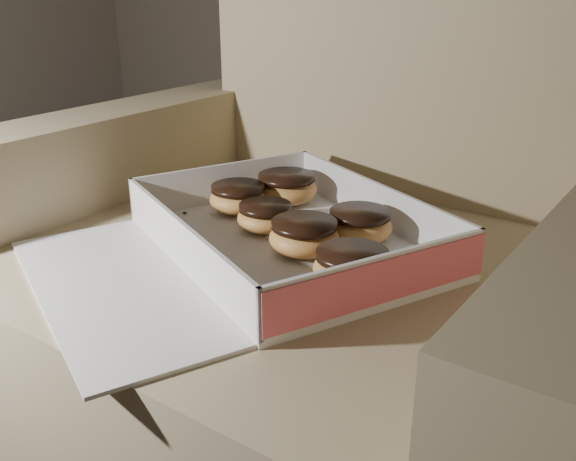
# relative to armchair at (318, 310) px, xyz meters

# --- Properties ---
(armchair) EXTENTS (0.96, 0.81, 1.00)m
(armchair) POSITION_rel_armchair_xyz_m (0.00, 0.00, 0.00)
(armchair) COLOR tan
(armchair) RESTS_ON floor
(bakery_box) EXTENTS (0.60, 0.64, 0.07)m
(bakery_box) POSITION_rel_armchair_xyz_m (-0.02, -0.12, 0.15)
(bakery_box) COLOR silver
(bakery_box) RESTS_ON armchair
(donut_a) EXTENTS (0.10, 0.10, 0.05)m
(donut_a) POSITION_rel_armchair_xyz_m (-0.11, 0.07, 0.17)
(donut_a) COLOR gold
(donut_a) RESTS_ON bakery_box
(donut_b) EXTENTS (0.10, 0.10, 0.05)m
(donut_b) POSITION_rel_armchair_xyz_m (0.14, -0.14, 0.17)
(donut_b) COLOR gold
(donut_b) RESTS_ON bakery_box
(donut_c) EXTENTS (0.09, 0.09, 0.05)m
(donut_c) POSITION_rel_armchair_xyz_m (0.07, -0.01, 0.17)
(donut_c) COLOR gold
(donut_c) RESTS_ON bakery_box
(donut_d) EXTENTS (0.09, 0.09, 0.05)m
(donut_d) POSITION_rel_armchair_xyz_m (-0.15, -0.01, 0.17)
(donut_d) COLOR gold
(donut_d) RESTS_ON bakery_box
(donut_e) EXTENTS (0.08, 0.08, 0.04)m
(donut_e) POSITION_rel_armchair_xyz_m (-0.06, -0.05, 0.16)
(donut_e) COLOR gold
(donut_e) RESTS_ON bakery_box
(donut_f) EXTENTS (0.10, 0.10, 0.05)m
(donut_f) POSITION_rel_armchair_xyz_m (0.03, -0.09, 0.17)
(donut_f) COLOR gold
(donut_f) RESTS_ON bakery_box
(crumb_a) EXTENTS (0.01, 0.01, 0.00)m
(crumb_a) POSITION_rel_armchair_xyz_m (0.15, -0.20, 0.14)
(crumb_a) COLOR black
(crumb_a) RESTS_ON bakery_box
(crumb_b) EXTENTS (0.01, 0.01, 0.00)m
(crumb_b) POSITION_rel_armchair_xyz_m (-0.21, -0.07, 0.14)
(crumb_b) COLOR black
(crumb_b) RESTS_ON bakery_box
(crumb_c) EXTENTS (0.01, 0.01, 0.00)m
(crumb_c) POSITION_rel_armchair_xyz_m (0.09, -0.24, 0.14)
(crumb_c) COLOR black
(crumb_c) RESTS_ON bakery_box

